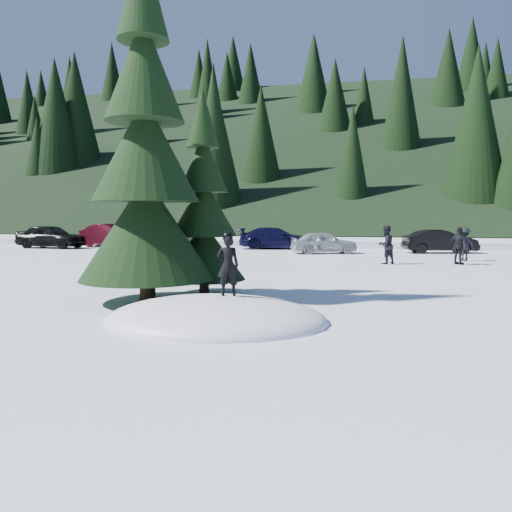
% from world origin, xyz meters
% --- Properties ---
extents(ground, '(200.00, 200.00, 0.00)m').
position_xyz_m(ground, '(0.00, 0.00, 0.00)').
color(ground, white).
rests_on(ground, ground).
extents(snow_mound, '(4.48, 3.52, 0.96)m').
position_xyz_m(snow_mound, '(0.00, 0.00, 0.00)').
color(snow_mound, white).
rests_on(snow_mound, ground).
extents(forest_hillside, '(200.00, 60.00, 25.00)m').
position_xyz_m(forest_hillside, '(0.00, 54.00, 12.50)').
color(forest_hillside, black).
rests_on(forest_hillside, ground).
extents(spruce_tall, '(3.20, 3.20, 8.60)m').
position_xyz_m(spruce_tall, '(-2.20, 1.80, 3.32)').
color(spruce_tall, black).
rests_on(spruce_tall, ground).
extents(spruce_short, '(2.20, 2.20, 5.37)m').
position_xyz_m(spruce_short, '(-1.20, 3.20, 2.10)').
color(spruce_short, black).
rests_on(spruce_short, ground).
extents(child_skier, '(0.50, 0.39, 1.22)m').
position_xyz_m(child_skier, '(0.19, 0.24, 1.09)').
color(child_skier, black).
rests_on(child_skier, snow_mound).
extents(adult_0, '(1.02, 1.00, 1.66)m').
position_xyz_m(adult_0, '(4.10, 12.58, 0.83)').
color(adult_0, black).
rests_on(adult_0, ground).
extents(adult_1, '(0.93, 0.95, 1.60)m').
position_xyz_m(adult_1, '(7.14, 12.91, 0.80)').
color(adult_1, black).
rests_on(adult_1, ground).
extents(adult_2, '(1.12, 0.83, 1.55)m').
position_xyz_m(adult_2, '(7.75, 14.80, 0.77)').
color(adult_2, black).
rests_on(adult_2, ground).
extents(car_0, '(4.59, 2.18, 1.51)m').
position_xyz_m(car_0, '(-16.23, 19.37, 0.76)').
color(car_0, black).
rests_on(car_0, ground).
extents(car_1, '(4.92, 2.79, 1.54)m').
position_xyz_m(car_1, '(-12.74, 20.98, 0.77)').
color(car_1, '#390A12').
rests_on(car_1, ground).
extents(car_2, '(4.88, 2.92, 1.27)m').
position_xyz_m(car_2, '(-8.38, 20.09, 0.64)').
color(car_2, '#4B4F52').
rests_on(car_2, ground).
extents(car_3, '(4.80, 2.40, 1.34)m').
position_xyz_m(car_3, '(-1.98, 21.26, 0.67)').
color(car_3, black).
rests_on(car_3, ground).
extents(car_4, '(3.86, 2.38, 1.23)m').
position_xyz_m(car_4, '(1.17, 18.11, 0.61)').
color(car_4, '#9BA0A4').
rests_on(car_4, ground).
extents(car_5, '(4.14, 2.09, 1.30)m').
position_xyz_m(car_5, '(7.47, 19.59, 0.65)').
color(car_5, black).
rests_on(car_5, ground).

